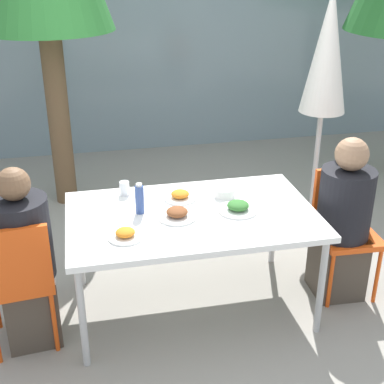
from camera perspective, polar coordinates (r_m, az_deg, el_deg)
ground_plane at (r=3.81m, az=0.00°, el=-12.00°), size 24.00×24.00×0.00m
building_facade at (r=6.39m, az=-6.58°, el=17.63°), size 10.00×0.20×3.00m
dining_table at (r=3.45m, az=0.00°, el=-2.99°), size 1.59×0.98×0.72m
chair_left at (r=3.33m, az=-18.10°, el=-8.48°), size 0.44×0.44×0.89m
person_left at (r=3.38m, az=-17.34°, el=-7.33°), size 0.35×0.35×1.17m
chair_right at (r=3.90m, az=15.91°, el=-3.01°), size 0.42×0.42×0.89m
person_right at (r=3.81m, az=15.76°, el=-3.32°), size 0.36×0.36×1.17m
closed_umbrella at (r=4.39m, az=14.15°, el=13.38°), size 0.37×0.37×2.04m
plate_0 at (r=3.46m, az=4.92°, el=-1.66°), size 0.26×0.26×0.07m
plate_1 at (r=3.36m, az=-1.60°, el=-2.36°), size 0.25×0.25×0.07m
plate_2 at (r=3.61m, az=-1.28°, el=-0.43°), size 0.22×0.22×0.06m
plate_3 at (r=3.16m, az=-7.12°, el=-4.53°), size 0.21×0.21×0.06m
bottle at (r=3.41m, az=-5.62°, el=-0.74°), size 0.06×0.06×0.20m
drinking_cup at (r=3.69m, az=-7.21°, el=0.40°), size 0.07×0.07×0.10m
salad_bowl at (r=3.65m, az=3.52°, el=-0.00°), size 0.14×0.14×0.06m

